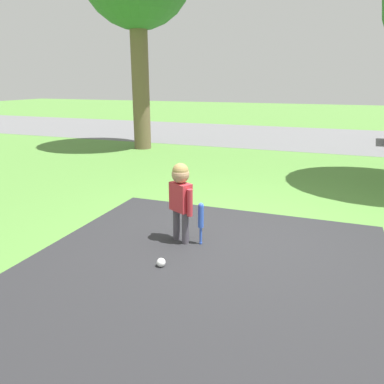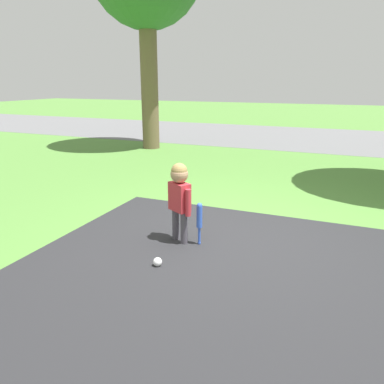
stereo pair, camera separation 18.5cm
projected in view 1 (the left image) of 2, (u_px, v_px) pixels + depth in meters
name	position (u px, v px, depth m)	size (l,w,h in m)	color
ground_plane	(242.00, 237.00, 4.91)	(60.00, 60.00, 0.00)	#518438
driveway_strip	(136.00, 360.00, 2.74)	(3.94, 7.00, 0.01)	#262628
street_strip	(303.00, 137.00, 13.43)	(40.00, 6.00, 0.01)	slate
child	(181.00, 192.00, 4.58)	(0.37, 0.27, 1.02)	#4C4751
baseball_bat	(201.00, 218.00, 4.58)	(0.07, 0.07, 0.55)	blue
sports_ball	(161.00, 262.00, 4.11)	(0.10, 0.10, 0.10)	white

